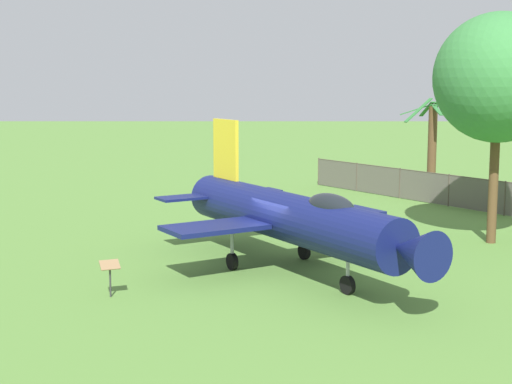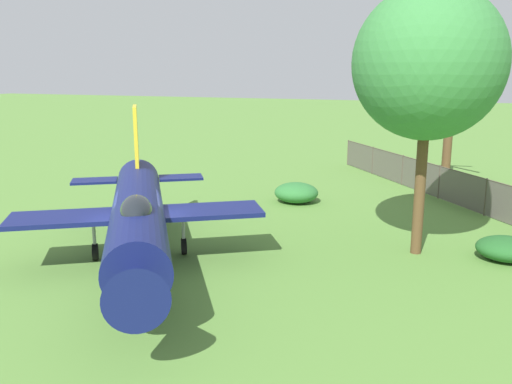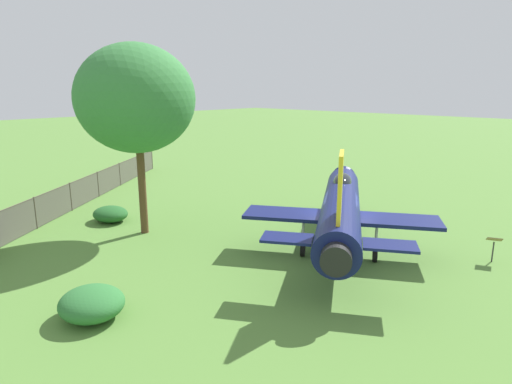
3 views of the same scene
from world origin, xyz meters
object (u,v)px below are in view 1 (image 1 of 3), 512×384
shrub_near_fence (329,207)px  display_jet (293,217)px  palm_tree (432,145)px  info_plaque (110,270)px  shade_tree (498,78)px

shrub_near_fence → display_jet: bearing=168.5°
display_jet → palm_tree: bearing=123.6°
palm_tree → shrub_near_fence: bearing=141.1°
shrub_near_fence → info_plaque: 16.14m
shade_tree → shrub_near_fence: shade_tree is taller
display_jet → palm_tree: (19.62, -9.17, 0.86)m
shade_tree → info_plaque: size_ratio=8.21×
palm_tree → shrub_near_fence: 11.25m
display_jet → shade_tree: size_ratio=1.33×
shade_tree → display_jet: bearing=121.3°
display_jet → shrub_near_fence: (11.05, -2.25, -1.48)m
shade_tree → palm_tree: size_ratio=1.67×
shade_tree → info_plaque: 17.38m
palm_tree → info_plaque: 27.14m
palm_tree → shade_tree: bearing=177.1°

